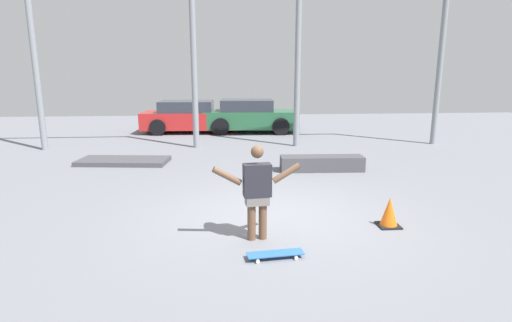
{
  "coord_description": "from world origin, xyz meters",
  "views": [
    {
      "loc": [
        -0.87,
        -6.72,
        2.52
      ],
      "look_at": [
        -0.14,
        1.67,
        0.67
      ],
      "focal_mm": 28.0,
      "sensor_mm": 36.0,
      "label": 1
    }
  ],
  "objects": [
    {
      "name": "skateboarder",
      "position": [
        -0.35,
        -0.94,
        0.81
      ],
      "size": [
        1.36,
        0.25,
        1.48
      ],
      "rotation": [
        0.0,
        0.0,
        0.11
      ],
      "color": "brown",
      "rests_on": "ground_plane"
    },
    {
      "name": "ground_plane",
      "position": [
        0.0,
        0.0,
        0.0
      ],
      "size": [
        36.0,
        36.0,
        0.0
      ],
      "primitive_type": "plane",
      "color": "slate"
    },
    {
      "name": "grind_box",
      "position": [
        1.75,
        3.36,
        0.19
      ],
      "size": [
        2.2,
        0.64,
        0.39
      ],
      "primitive_type": "cube",
      "rotation": [
        0.0,
        0.0,
        -0.04
      ],
      "color": "#47474C",
      "rests_on": "ground_plane"
    },
    {
      "name": "skateboard",
      "position": [
        -0.15,
        -1.62,
        0.06
      ],
      "size": [
        0.81,
        0.31,
        0.08
      ],
      "rotation": [
        0.0,
        0.0,
        0.11
      ],
      "color": "#2D66B2",
      "rests_on": "ground_plane"
    },
    {
      "name": "parked_car_red",
      "position": [
        -2.23,
        10.74,
        0.67
      ],
      "size": [
        4.15,
        2.12,
        1.36
      ],
      "rotation": [
        0.0,
        0.0,
        -0.05
      ],
      "color": "red",
      "rests_on": "ground_plane"
    },
    {
      "name": "canopy_support_left",
      "position": [
        -4.28,
        7.04,
        3.4
      ],
      "size": [
        5.26,
        0.2,
        5.57
      ],
      "color": "gray",
      "rests_on": "ground_plane"
    },
    {
      "name": "parked_car_green",
      "position": [
        0.37,
        10.54,
        0.69
      ],
      "size": [
        4.15,
        2.17,
        1.41
      ],
      "rotation": [
        0.0,
        0.0,
        -0.08
      ],
      "color": "#28603D",
      "rests_on": "ground_plane"
    },
    {
      "name": "traffic_cone",
      "position": [
        1.9,
        -0.61,
        0.25
      ],
      "size": [
        0.36,
        0.36,
        0.51
      ],
      "color": "black",
      "rests_on": "ground_plane"
    },
    {
      "name": "canopy_support_right",
      "position": [
        4.28,
        7.04,
        3.4
      ],
      "size": [
        5.26,
        0.2,
        5.57
      ],
      "color": "gray",
      "rests_on": "ground_plane"
    },
    {
      "name": "manual_pad",
      "position": [
        -3.68,
        4.7,
        0.06
      ],
      "size": [
        2.61,
        1.35,
        0.13
      ],
      "primitive_type": "cube",
      "rotation": [
        0.0,
        0.0,
        -0.12
      ],
      "color": "#47474C",
      "rests_on": "ground_plane"
    }
  ]
}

